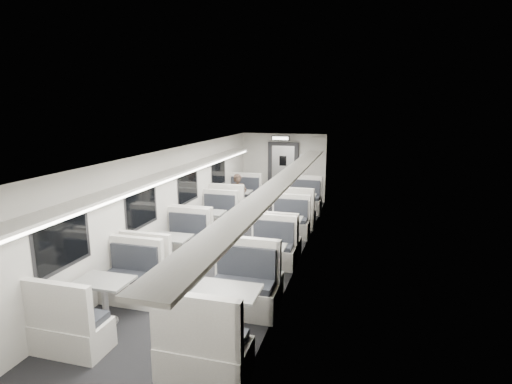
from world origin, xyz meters
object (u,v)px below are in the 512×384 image
Objects in this scene: booth_left_b at (208,225)px; booth_left_c at (171,252)px; booth_right_a at (300,207)px; passenger at (238,198)px; booth_right_b at (284,231)px; booth_right_c at (264,262)px; exit_sign at (281,138)px; booth_right_d at (227,315)px; vestibule_door at (283,172)px; booth_left_d at (105,301)px; booth_left_a at (237,202)px.

booth_left_b is 2.07m from booth_left_c.
booth_right_a is 1.89m from passenger.
booth_right_b is 1.01× the size of booth_right_c.
passenger is at bearing 114.67° from booth_right_c.
booth_right_a reaches higher than booth_right_c.
booth_right_b is at bearing 45.30° from booth_left_c.
booth_right_d is at bearing -83.21° from exit_sign.
booth_right_c is 0.96× the size of vestibule_door.
booth_left_d is 6.93m from booth_right_a.
vestibule_door reaches higher than booth_right_d.
booth_left_b is 4.67m from booth_right_d.
booth_left_a is at bearing 106.85° from booth_right_d.
exit_sign is (1.00, 1.79, 1.89)m from booth_left_a.
booth_left_a is 0.95× the size of booth_right_d.
booth_left_d is 1.01× the size of booth_right_b.
passenger is at bearing 106.34° from booth_right_d.
booth_left_d is at bearing -115.40° from booth_right_b.
booth_left_c is at bearing -99.10° from exit_sign.
vestibule_door reaches higher than booth_left_a.
booth_right_a is (2.00, 2.37, 0.03)m from booth_left_b.
booth_right_b is at bearing -78.02° from vestibule_door.
vestibule_door is at bearing 59.68° from passenger.
booth_left_a is 2.79m from exit_sign.
booth_right_c is (2.00, 2.19, -0.01)m from booth_left_d.
booth_right_a is 2.42m from booth_right_b.
passenger is at bearing 81.58° from booth_left_b.
booth_left_a is 1.06× the size of booth_left_d.
exit_sign is at bearing 99.10° from booth_right_c.
booth_right_b is 4.17m from booth_right_d.
booth_left_c is 2.84m from booth_right_b.
booth_left_b is at bearing 90.00° from booth_left_d.
booth_left_c is 3.30× the size of exit_sign.
booth_right_d is 6.21m from passenger.
booth_right_b is at bearing 64.60° from booth_left_d.
booth_left_d reaches higher than booth_right_c.
vestibule_door is 3.39× the size of exit_sign.
booth_right_a is 3.53× the size of exit_sign.
booth_left_d is (0.00, -6.64, -0.02)m from booth_left_a.
exit_sign is (0.74, 2.45, 1.58)m from passenger.
booth_left_a is 3.15m from booth_right_b.
booth_right_a is 4.44m from booth_right_c.
booth_right_b is 0.89× the size of booth_right_d.
passenger is 0.67× the size of vestibule_door.
booth_right_b is at bearing -90.00° from booth_right_a.
booth_left_d is (0.00, -4.26, 0.01)m from booth_left_b.
vestibule_door is (-1.00, 8.88, 0.63)m from booth_right_d.
booth_left_c is 0.94× the size of booth_right_a.
booth_right_c is at bearing 90.00° from booth_right_d.
booth_left_a is at bearing 179.74° from booth_right_a.
vestibule_door reaches higher than booth_right_b.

